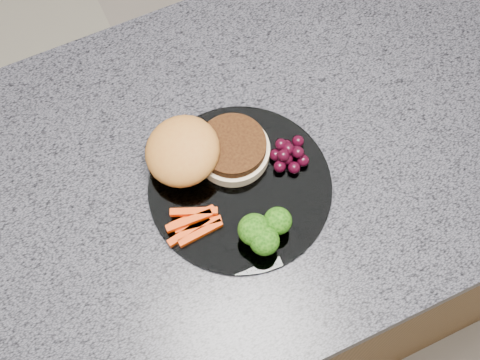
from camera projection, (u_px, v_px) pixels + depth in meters
name	position (u px, v px, depth m)	size (l,w,h in m)	color
island_cabinet	(245.00, 257.00, 1.39)	(1.20, 0.60, 0.86)	brown
countertop	(247.00, 163.00, 0.98)	(1.20, 0.60, 0.04)	#4B4A54
plate	(240.00, 187.00, 0.94)	(0.26, 0.26, 0.01)	white
burger	(201.00, 152.00, 0.93)	(0.18, 0.13, 0.06)	beige
carrot_sticks	(194.00, 223.00, 0.91)	(0.08, 0.05, 0.02)	#D93703
broccoli	(264.00, 231.00, 0.88)	(0.08, 0.06, 0.05)	olive
grape_bunch	(289.00, 154.00, 0.95)	(0.06, 0.05, 0.03)	black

